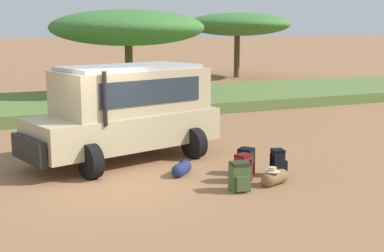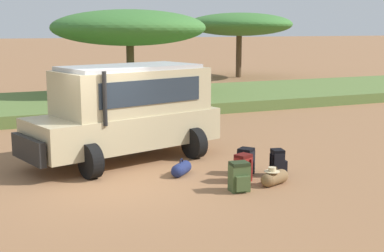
# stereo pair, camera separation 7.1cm
# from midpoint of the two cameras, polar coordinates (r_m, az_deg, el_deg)

# --- Properties ---
(ground_plane) EXTENTS (320.00, 320.00, 0.00)m
(ground_plane) POSITION_cam_midpoint_polar(r_m,az_deg,el_deg) (11.98, -8.67, -6.07)
(ground_plane) COLOR #936642
(grass_bank) EXTENTS (120.00, 7.00, 0.44)m
(grass_bank) POSITION_cam_midpoint_polar(r_m,az_deg,el_deg) (22.57, -16.11, 2.01)
(grass_bank) COLOR #5B7538
(grass_bank) RESTS_ON ground_plane
(safari_vehicle) EXTENTS (5.47, 3.53, 2.44)m
(safari_vehicle) POSITION_cam_midpoint_polar(r_m,az_deg,el_deg) (13.80, -7.03, 1.68)
(safari_vehicle) COLOR tan
(safari_vehicle) RESTS_ON ground_plane
(backpack_beside_front_wheel) EXTENTS (0.43, 0.44, 0.63)m
(backpack_beside_front_wheel) POSITION_cam_midpoint_polar(r_m,az_deg,el_deg) (11.96, 5.29, -4.50)
(backpack_beside_front_wheel) COLOR maroon
(backpack_beside_front_wheel) RESTS_ON ground_plane
(backpack_cluster_center) EXTENTS (0.49, 0.47, 0.61)m
(backpack_cluster_center) POSITION_cam_midpoint_polar(r_m,az_deg,el_deg) (12.59, 5.61, -3.77)
(backpack_cluster_center) COLOR black
(backpack_cluster_center) RESTS_ON ground_plane
(backpack_near_rear_wheel) EXTENTS (0.41, 0.38, 0.62)m
(backpack_near_rear_wheel) POSITION_cam_midpoint_polar(r_m,az_deg,el_deg) (12.54, 9.00, -3.90)
(backpack_near_rear_wheel) COLOR black
(backpack_near_rear_wheel) RESTS_ON ground_plane
(backpack_outermost) EXTENTS (0.42, 0.44, 0.63)m
(backpack_outermost) POSITION_cam_midpoint_polar(r_m,az_deg,el_deg) (11.26, 4.96, -5.45)
(backpack_outermost) COLOR #42562D
(backpack_outermost) RESTS_ON ground_plane
(duffel_bag_low_black_case) EXTENTS (0.76, 0.46, 0.41)m
(duffel_bag_low_black_case) POSITION_cam_midpoint_polar(r_m,az_deg,el_deg) (11.85, 8.67, -5.44)
(duffel_bag_low_black_case) COLOR brown
(duffel_bag_low_black_case) RESTS_ON ground_plane
(duffel_bag_soft_canvas) EXTENTS (0.63, 0.62, 0.40)m
(duffel_bag_soft_canvas) POSITION_cam_midpoint_polar(r_m,az_deg,el_deg) (12.46, -1.28, -4.58)
(duffel_bag_soft_canvas) COLOR navy
(duffel_bag_soft_canvas) RESTS_ON ground_plane
(acacia_tree_left_mid) EXTENTS (7.06, 6.01, 4.18)m
(acacia_tree_left_mid) POSITION_cam_midpoint_polar(r_m,az_deg,el_deg) (24.64, -6.91, 10.35)
(acacia_tree_left_mid) COLOR brown
(acacia_tree_left_mid) RESTS_ON ground_plane
(acacia_tree_centre_back) EXTENTS (6.97, 7.52, 4.35)m
(acacia_tree_centre_back) POSITION_cam_midpoint_polar(r_m,az_deg,el_deg) (36.84, 4.80, 10.74)
(acacia_tree_centre_back) COLOR brown
(acacia_tree_centre_back) RESTS_ON ground_plane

